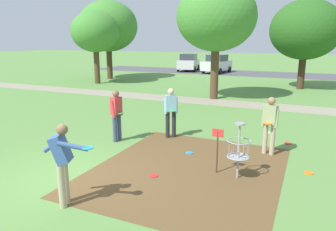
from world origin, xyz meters
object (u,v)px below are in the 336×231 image
(frisbee_by_tee, at_px, (268,133))
(parked_car_leftmost, at_px, (189,62))
(tree_near_left, at_px, (95,32))
(disc_golf_basket, at_px, (236,148))
(frisbee_near_basket, at_px, (154,176))
(frisbee_far_left, at_px, (308,173))
(tree_near_right, at_px, (216,17))
(player_throwing, at_px, (117,113))
(parked_car_center_left, at_px, (217,64))
(frisbee_far_right, at_px, (288,143))
(tree_mid_center, at_px, (108,26))
(player_waiting_right, at_px, (270,122))
(player_foreground_watching, at_px, (62,159))
(frisbee_mid_grass, at_px, (189,153))
(player_waiting_left, at_px, (171,110))
(tree_mid_left, at_px, (306,30))

(frisbee_by_tee, xyz_separation_m, parked_car_leftmost, (-11.14, 21.29, 0.91))
(tree_near_left, bearing_deg, disc_golf_basket, -43.35)
(disc_golf_basket, height_order, frisbee_near_basket, disc_golf_basket)
(frisbee_far_left, relative_size, tree_near_right, 0.04)
(frisbee_far_left, bearing_deg, player_throwing, 177.56)
(frisbee_near_basket, distance_m, parked_car_center_left, 26.23)
(frisbee_far_right, bearing_deg, disc_golf_basket, -106.76)
(frisbee_by_tee, distance_m, parked_car_center_left, 21.94)
(frisbee_by_tee, height_order, tree_near_left, tree_near_left)
(frisbee_near_basket, xyz_separation_m, tree_near_right, (-1.69, 10.98, 4.47))
(disc_golf_basket, height_order, tree_mid_center, tree_mid_center)
(tree_mid_center, bearing_deg, parked_car_center_left, 51.71)
(frisbee_by_tee, bearing_deg, player_throwing, -145.56)
(frisbee_near_basket, bearing_deg, player_waiting_right, 49.81)
(player_foreground_watching, distance_m, frisbee_near_basket, 2.43)
(player_foreground_watching, bearing_deg, frisbee_mid_grass, 72.53)
(player_foreground_watching, xyz_separation_m, parked_car_center_left, (-4.67, 27.58, -0.06))
(frisbee_by_tee, height_order, frisbee_mid_grass, same)
(disc_golf_basket, bearing_deg, player_foreground_watching, -135.98)
(tree_near_left, bearing_deg, tree_near_right, -14.78)
(player_waiting_left, bearing_deg, tree_near_left, 135.98)
(frisbee_by_tee, bearing_deg, frisbee_far_left, -66.70)
(tree_near_right, height_order, parked_car_leftmost, tree_near_right)
(frisbee_near_basket, distance_m, tree_mid_left, 17.77)
(player_foreground_watching, bearing_deg, frisbee_near_basket, 63.15)
(player_foreground_watching, xyz_separation_m, frisbee_far_left, (4.49, 3.76, -0.98))
(tree_mid_center, height_order, parked_car_center_left, tree_mid_center)
(frisbee_far_right, bearing_deg, frisbee_by_tee, 126.72)
(disc_golf_basket, height_order, tree_near_right, tree_near_right)
(player_waiting_right, distance_m, tree_mid_center, 20.78)
(frisbee_far_left, distance_m, tree_mid_center, 22.44)
(player_throwing, relative_size, parked_car_leftmost, 0.38)
(player_throwing, height_order, frisbee_far_right, player_throwing)
(frisbee_mid_grass, relative_size, parked_car_leftmost, 0.05)
(player_foreground_watching, relative_size, tree_near_left, 0.31)
(player_waiting_right, height_order, frisbee_mid_grass, player_waiting_right)
(player_waiting_left, relative_size, tree_near_right, 0.27)
(player_foreground_watching, bearing_deg, frisbee_far_left, 39.97)
(player_waiting_left, xyz_separation_m, frisbee_near_basket, (0.93, -3.14, -0.96))
(frisbee_far_right, xyz_separation_m, parked_car_center_left, (-8.50, 21.54, 0.91))
(disc_golf_basket, relative_size, frisbee_far_left, 5.78)
(frisbee_far_right, relative_size, tree_near_left, 0.04)
(player_waiting_left, relative_size, frisbee_near_basket, 8.10)
(tree_near_right, bearing_deg, player_waiting_right, -63.66)
(frisbee_by_tee, relative_size, parked_car_leftmost, 0.05)
(disc_golf_basket, height_order, frisbee_by_tee, disc_golf_basket)
(disc_golf_basket, xyz_separation_m, player_waiting_left, (-2.77, 2.37, 0.21))
(frisbee_by_tee, bearing_deg, tree_mid_left, 87.10)
(tree_near_right, distance_m, parked_car_leftmost, 17.44)
(parked_car_leftmost, bearing_deg, player_foreground_watching, -74.11)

